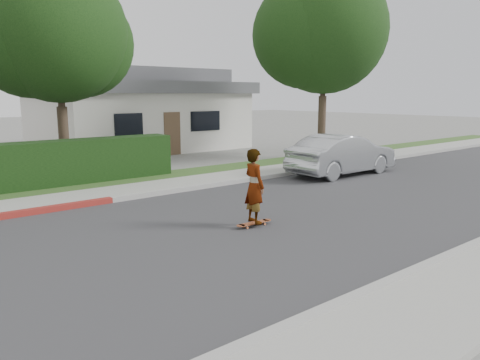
{
  "coord_description": "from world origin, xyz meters",
  "views": [
    {
      "loc": [
        -4.26,
        -7.85,
        2.93
      ],
      "look_at": [
        2.47,
        0.3,
        1.0
      ],
      "focal_mm": 35.0,
      "sensor_mm": 36.0,
      "label": 1
    }
  ],
  "objects": [
    {
      "name": "ground",
      "position": [
        0.0,
        0.0,
        0.0
      ],
      "size": [
        120.0,
        120.0,
        0.0
      ],
      "primitive_type": "plane",
      "color": "slate",
      "rests_on": "ground"
    },
    {
      "name": "road",
      "position": [
        0.0,
        0.0,
        0.01
      ],
      "size": [
        60.0,
        8.0,
        0.01
      ],
      "primitive_type": "cube",
      "color": "#2D2D30",
      "rests_on": "ground"
    },
    {
      "name": "curb_near",
      "position": [
        0.0,
        -4.1,
        0.07
      ],
      "size": [
        60.0,
        0.2,
        0.15
      ],
      "primitive_type": "cube",
      "color": "#9E9E99",
      "rests_on": "ground"
    },
    {
      "name": "sidewalk_near",
      "position": [
        0.0,
        -5.0,
        0.06
      ],
      "size": [
        60.0,
        1.6,
        0.12
      ],
      "primitive_type": "cube",
      "color": "gray",
      "rests_on": "ground"
    },
    {
      "name": "curb_far",
      "position": [
        0.0,
        4.1,
        0.07
      ],
      "size": [
        60.0,
        0.2,
        0.15
      ],
      "primitive_type": "cube",
      "color": "#9E9E99",
      "rests_on": "ground"
    },
    {
      "name": "sidewalk_far",
      "position": [
        0.0,
        5.0,
        0.06
      ],
      "size": [
        60.0,
        1.6,
        0.12
      ],
      "primitive_type": "cube",
      "color": "gray",
      "rests_on": "ground"
    },
    {
      "name": "planting_strip",
      "position": [
        0.0,
        6.6,
        0.05
      ],
      "size": [
        60.0,
        1.6,
        0.1
      ],
      "primitive_type": "cube",
      "color": "#2D4C1E",
      "rests_on": "ground"
    },
    {
      "name": "tree_center",
      "position": [
        1.49,
        9.19,
        4.9
      ],
      "size": [
        5.66,
        4.84,
        7.44
      ],
      "color": "#33261C",
      "rests_on": "ground"
    },
    {
      "name": "tree_right",
      "position": [
        12.49,
        6.69,
        5.63
      ],
      "size": [
        6.32,
        5.6,
        8.56
      ],
      "color": "#33261C",
      "rests_on": "ground"
    },
    {
      "name": "house",
      "position": [
        8.0,
        16.0,
        2.1
      ],
      "size": [
        10.6,
        8.6,
        4.3
      ],
      "color": "beige",
      "rests_on": "ground"
    },
    {
      "name": "skateboard",
      "position": [
        2.47,
        -0.2,
        0.08
      ],
      "size": [
        0.96,
        0.21,
        0.09
      ],
      "rotation": [
        0.0,
        0.0,
        -0.03
      ],
      "color": "#CF6739",
      "rests_on": "ground"
    },
    {
      "name": "skateboarder",
      "position": [
        2.47,
        -0.2,
        0.93
      ],
      "size": [
        0.48,
        0.66,
        1.67
      ],
      "primitive_type": "imported",
      "rotation": [
        0.0,
        0.0,
        1.43
      ],
      "color": "white",
      "rests_on": "skateboard"
    },
    {
      "name": "car_silver",
      "position": [
        9.57,
        2.95,
        0.75
      ],
      "size": [
        4.58,
        1.63,
        1.5
      ],
      "primitive_type": "imported",
      "rotation": [
        0.0,
        0.0,
        1.56
      ],
      "color": "#B0B3B7",
      "rests_on": "ground"
    }
  ]
}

